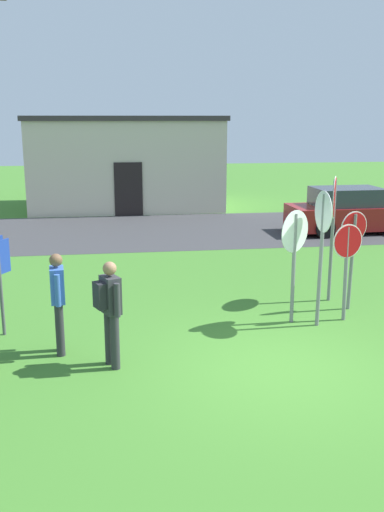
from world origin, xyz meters
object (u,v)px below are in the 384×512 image
object	(u,v)px
stop_sign_nearest	(347,256)
stop_sign_low_front	(294,246)
parked_car_on_street	(351,212)
person_holding_notes	(58,298)
person_in_blue	(110,307)
stop_sign_rear_left	(333,215)
stop_sign_leaning_right	(353,245)
stop_sign_leaning_left	(322,235)

from	to	relation	value
stop_sign_nearest	stop_sign_low_front	bearing A→B (deg)	179.03
parked_car_on_street	person_holding_notes	xyz separation A→B (m)	(-8.94, -9.16, 0.26)
parked_car_on_street	person_in_blue	bearing A→B (deg)	-129.58
stop_sign_low_front	stop_sign_nearest	bearing A→B (deg)	-0.97
stop_sign_rear_left	person_in_blue	distance (m)	5.42
stop_sign_nearest	stop_sign_low_front	size ratio (longest dim) A/B	0.87
stop_sign_leaning_right	stop_sign_rear_left	distance (m)	0.81
parked_car_on_street	stop_sign_rear_left	xyz separation A→B (m)	(-3.50, -7.09, 1.15)
person_holding_notes	stop_sign_leaning_right	bearing A→B (deg)	14.51
stop_sign_leaning_left	stop_sign_leaning_right	distance (m)	1.31
stop_sign_nearest	person_holding_notes	xyz separation A→B (m)	(-5.26, -0.88, -0.30)
person_in_blue	stop_sign_rear_left	bearing A→B (deg)	30.54
stop_sign_nearest	stop_sign_leaning_right	xyz separation A→B (m)	(0.36, 0.57, 0.09)
stop_sign_low_front	person_holding_notes	bearing A→B (deg)	-168.01
stop_sign_rear_left	person_holding_notes	world-z (taller)	stop_sign_rear_left
parked_car_on_street	stop_sign_rear_left	world-z (taller)	stop_sign_rear_left
person_holding_notes	person_in_blue	bearing A→B (deg)	-38.18
stop_sign_nearest	stop_sign_low_front	distance (m)	1.05
parked_car_on_street	stop_sign_leaning_right	xyz separation A→B (m)	(-3.31, -7.71, 0.66)
stop_sign_leaning_right	person_holding_notes	world-z (taller)	stop_sign_leaning_right
stop_sign_leaning_right	stop_sign_low_front	world-z (taller)	stop_sign_low_front
stop_sign_leaning_right	stop_sign_low_front	xyz separation A→B (m)	(-1.39, -0.56, 0.13)
stop_sign_nearest	person_holding_notes	bearing A→B (deg)	-170.49
parked_car_on_street	stop_sign_leaning_left	distance (m)	9.58
stop_sign_leaning_right	person_holding_notes	bearing A→B (deg)	-165.49
parked_car_on_street	stop_sign_low_front	size ratio (longest dim) A/B	2.01
stop_sign_leaning_right	person_in_blue	size ratio (longest dim) A/B	1.19
stop_sign_leaning_left	stop_sign_low_front	xyz separation A→B (m)	(-0.43, 0.25, -0.25)
stop_sign_leaning_left	stop_sign_rear_left	size ratio (longest dim) A/B	0.96
parked_car_on_street	stop_sign_leaning_right	size ratio (longest dim) A/B	2.15
parked_car_on_street	person_in_blue	distance (m)	12.73
person_in_blue	stop_sign_low_front	bearing A→B (deg)	24.46
stop_sign_leaning_left	stop_sign_rear_left	distance (m)	1.61
parked_car_on_street	stop_sign_leaning_left	bearing A→B (deg)	-116.66
parked_car_on_street	person_in_blue	size ratio (longest dim) A/B	2.57
stop_sign_nearest	person_holding_notes	distance (m)	5.35
parked_car_on_street	stop_sign_low_front	xyz separation A→B (m)	(-4.70, -8.26, 0.79)
parked_car_on_street	stop_sign_leaning_left	world-z (taller)	stop_sign_leaning_left
stop_sign_leaning_left	person_in_blue	size ratio (longest dim) A/B	1.50
stop_sign_leaning_left	person_holding_notes	xyz separation A→B (m)	(-4.67, -0.65, -0.78)
person_in_blue	stop_sign_leaning_left	bearing A→B (deg)	18.75
parked_car_on_street	stop_sign_leaning_left	xyz separation A→B (m)	(-4.27, -8.51, 1.04)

